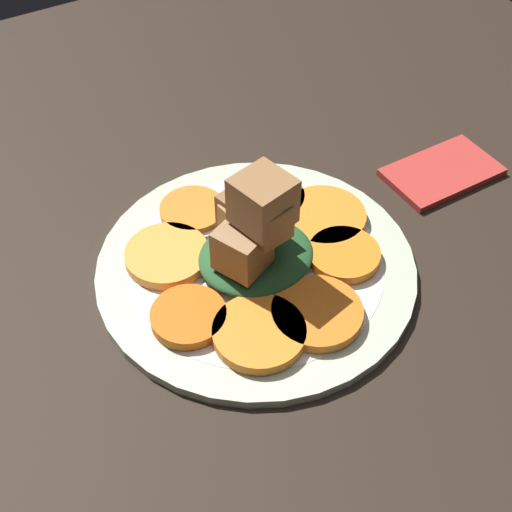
# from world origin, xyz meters

# --- Properties ---
(table_slab) EXTENTS (1.20, 1.20, 0.02)m
(table_slab) POSITION_xyz_m (0.00, 0.00, 0.01)
(table_slab) COLOR black
(table_slab) RESTS_ON ground
(plate) EXTENTS (0.30, 0.30, 0.01)m
(plate) POSITION_xyz_m (0.00, 0.00, 0.03)
(plate) COLOR beige
(plate) RESTS_ON table_slab
(carrot_slice_0) EXTENTS (0.07, 0.07, 0.01)m
(carrot_slice_0) POSITION_xyz_m (0.09, 0.03, 0.04)
(carrot_slice_0) COLOR #D35E11
(carrot_slice_0) RESTS_ON plate
(carrot_slice_1) EXTENTS (0.08, 0.08, 0.01)m
(carrot_slice_1) POSITION_xyz_m (0.04, 0.08, 0.04)
(carrot_slice_1) COLOR orange
(carrot_slice_1) RESTS_ON plate
(carrot_slice_2) EXTENTS (0.08, 0.08, 0.01)m
(carrot_slice_2) POSITION_xyz_m (-0.01, 0.08, 0.04)
(carrot_slice_2) COLOR orange
(carrot_slice_2) RESTS_ON plate
(carrot_slice_3) EXTENTS (0.07, 0.07, 0.01)m
(carrot_slice_3) POSITION_xyz_m (-0.07, 0.04, 0.04)
(carrot_slice_3) COLOR orange
(carrot_slice_3) RESTS_ON plate
(carrot_slice_4) EXTENTS (0.08, 0.08, 0.01)m
(carrot_slice_4) POSITION_xyz_m (-0.09, -0.02, 0.04)
(carrot_slice_4) COLOR orange
(carrot_slice_4) RESTS_ON plate
(carrot_slice_5) EXTENTS (0.08, 0.08, 0.01)m
(carrot_slice_5) POSITION_xyz_m (-0.05, -0.07, 0.04)
(carrot_slice_5) COLOR orange
(carrot_slice_5) RESTS_ON plate
(carrot_slice_6) EXTENTS (0.07, 0.07, 0.01)m
(carrot_slice_6) POSITION_xyz_m (0.02, -0.09, 0.04)
(carrot_slice_6) COLOR orange
(carrot_slice_6) RESTS_ON plate
(carrot_slice_7) EXTENTS (0.08, 0.08, 0.01)m
(carrot_slice_7) POSITION_xyz_m (0.07, -0.05, 0.04)
(carrot_slice_7) COLOR orange
(carrot_slice_7) RESTS_ON plate
(center_pile) EXTENTS (0.11, 0.10, 0.11)m
(center_pile) POSITION_xyz_m (0.00, -0.00, 0.07)
(center_pile) COLOR #235128
(center_pile) RESTS_ON plate
(fork) EXTENTS (0.19, 0.03, 0.00)m
(fork) POSITION_xyz_m (-0.02, -0.05, 0.03)
(fork) COLOR silver
(fork) RESTS_ON plate
(napkin) EXTENTS (0.12, 0.07, 0.01)m
(napkin) POSITION_xyz_m (-0.25, -0.02, 0.02)
(napkin) COLOR #B2332D
(napkin) RESTS_ON table_slab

